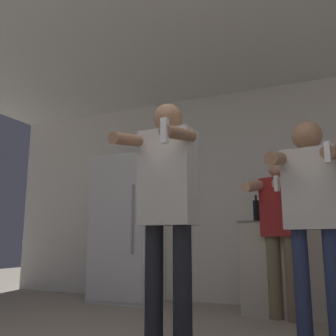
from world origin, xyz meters
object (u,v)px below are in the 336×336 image
object	(u,v)px
person_spectator_back	(281,227)
bottle_clear_vodka	(299,210)
person_woman_foreground	(167,201)
bottle_brown_liquor	(327,209)
bottle_green_wine	(256,211)
person_man_side	(311,201)
refrigerator	(128,228)

from	to	relation	value
person_spectator_back	bottle_clear_vodka	bearing A→B (deg)	67.25
bottle_clear_vodka	person_woman_foreground	world-z (taller)	person_woman_foreground
bottle_brown_liquor	person_woman_foreground	bearing A→B (deg)	-114.87
bottle_green_wine	person_man_side	distance (m)	1.30
bottle_brown_liquor	person_man_side	distance (m)	1.15
person_woman_foreground	person_man_side	world-z (taller)	person_man_side
bottle_brown_liquor	person_spectator_back	world-z (taller)	person_spectator_back
bottle_green_wine	person_spectator_back	world-z (taller)	person_spectator_back
bottle_clear_vodka	person_woman_foreground	distance (m)	2.04
bottle_green_wine	bottle_clear_vodka	xyz separation A→B (m)	(0.44, -0.00, -0.00)
person_man_side	person_spectator_back	world-z (taller)	person_man_side
refrigerator	person_spectator_back	xyz separation A→B (m)	(1.88, -0.35, -0.03)
bottle_clear_vodka	bottle_green_wine	bearing A→B (deg)	180.00
person_spectator_back	bottle_brown_liquor	bearing A→B (deg)	40.39
person_woman_foreground	person_man_side	bearing A→B (deg)	44.39
bottle_clear_vodka	person_man_side	distance (m)	1.16
bottle_brown_liquor	person_woman_foreground	xyz separation A→B (m)	(-0.90, -1.94, -0.07)
person_woman_foreground	bottle_brown_liquor	bearing A→B (deg)	65.13
person_woman_foreground	person_spectator_back	distance (m)	1.66
bottle_green_wine	person_spectator_back	bearing A→B (deg)	-50.75
bottle_clear_vodka	person_spectator_back	distance (m)	0.43
bottle_brown_liquor	person_man_side	bearing A→B (deg)	-94.30
bottle_green_wine	bottle_clear_vodka	size ratio (longest dim) A/B	0.93
bottle_clear_vodka	person_man_side	bearing A→B (deg)	-80.91
bottle_brown_liquor	person_man_side	size ratio (longest dim) A/B	0.19
refrigerator	bottle_brown_liquor	distance (m)	2.31
bottle_clear_vodka	person_woman_foreground	bearing A→B (deg)	-108.00
refrigerator	bottle_clear_vodka	bearing A→B (deg)	0.28
bottle_green_wine	bottle_clear_vodka	world-z (taller)	bottle_clear_vodka
refrigerator	bottle_green_wine	distance (m)	1.60
refrigerator	bottle_brown_liquor	size ratio (longest dim) A/B	5.73
person_woman_foreground	person_man_side	size ratio (longest dim) A/B	0.99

